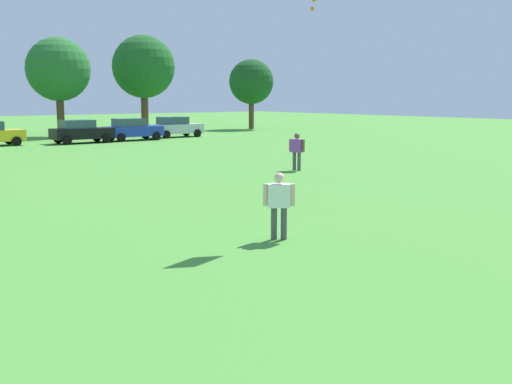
{
  "coord_description": "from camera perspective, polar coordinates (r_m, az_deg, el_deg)",
  "views": [
    {
      "loc": [
        -4.26,
        1.34,
        3.35
      ],
      "look_at": [
        1.64,
        9.05,
        1.8
      ],
      "focal_mm": 42.31,
      "sensor_mm": 36.0,
      "label": 1
    }
  ],
  "objects": [
    {
      "name": "adult_bystander",
      "position": [
        14.12,
        2.19,
        -0.77
      ],
      "size": [
        0.63,
        0.54,
        1.59
      ],
      "rotation": [
        0.0,
        0.0,
        2.5
      ],
      "color": "#4C4C51",
      "rests_on": "ground"
    },
    {
      "name": "tree_center_right",
      "position": [
        53.52,
        -18.19,
        10.94
      ],
      "size": [
        5.26,
        5.26,
        8.2
      ],
      "color": "brown",
      "rests_on": "ground"
    },
    {
      "name": "tree_far_right",
      "position": [
        62.74,
        -0.45,
        10.37
      ],
      "size": [
        4.57,
        4.57,
        7.12
      ],
      "color": "brown",
      "rests_on": "ground"
    },
    {
      "name": "parked_car_blue_5",
      "position": [
        47.35,
        -11.6,
        5.84
      ],
      "size": [
        4.3,
        2.02,
        1.68
      ],
      "color": "#1E38AD",
      "rests_on": "ground"
    },
    {
      "name": "tree_right",
      "position": [
        57.0,
        -10.59,
        11.54
      ],
      "size": [
        5.69,
        5.69,
        8.87
      ],
      "color": "brown",
      "rests_on": "ground"
    },
    {
      "name": "parked_car_silver_6",
      "position": [
        50.54,
        -7.62,
        6.13
      ],
      "size": [
        4.3,
        2.02,
        1.68
      ],
      "color": "silver",
      "rests_on": "ground"
    },
    {
      "name": "bystander_near_trees",
      "position": [
        27.51,
        3.88,
        4.15
      ],
      "size": [
        0.47,
        0.78,
        1.71
      ],
      "rotation": [
        0.0,
        0.0,
        5.02
      ],
      "color": "#4C4C51",
      "rests_on": "ground"
    },
    {
      "name": "parked_car_black_4",
      "position": [
        45.41,
        -16.22,
        5.53
      ],
      "size": [
        4.3,
        2.02,
        1.68
      ],
      "color": "black",
      "rests_on": "ground"
    }
  ]
}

